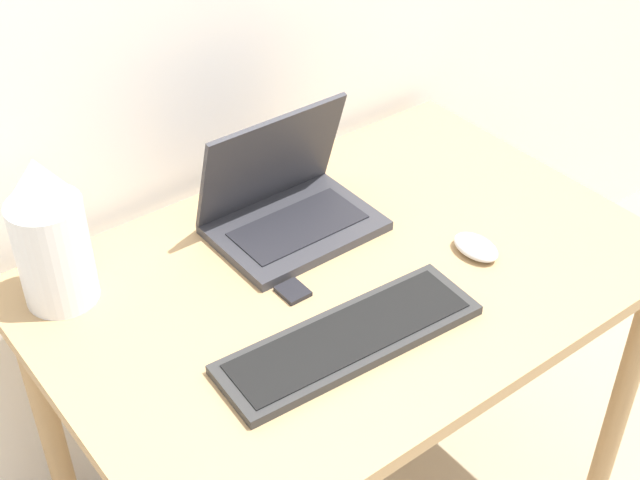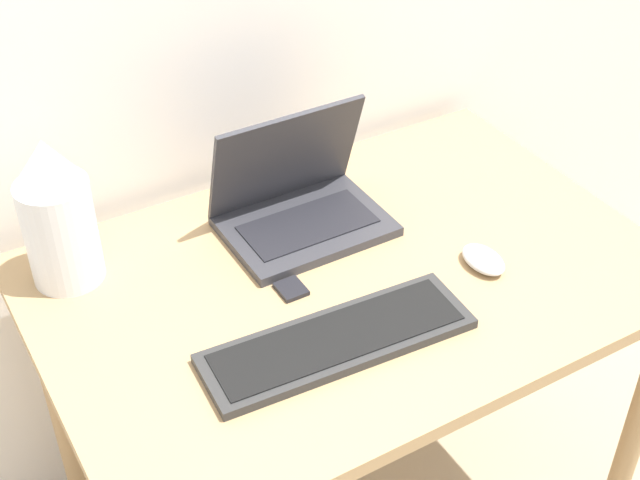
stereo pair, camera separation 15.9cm
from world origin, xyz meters
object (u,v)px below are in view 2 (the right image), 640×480
at_px(keyboard, 337,341).
at_px(mp3_player, 291,289).
at_px(laptop, 298,202).
at_px(mouse, 483,260).
at_px(vase, 57,213).

bearing_deg(keyboard, mp3_player, 90.00).
relative_size(laptop, mp3_player, 5.67).
distance_m(laptop, mouse, 0.38).
height_order(laptop, mouse, laptop).
height_order(keyboard, vase, vase).
bearing_deg(laptop, mouse, -51.63).
relative_size(laptop, keyboard, 0.66).
xyz_separation_m(keyboard, mouse, (0.35, 0.04, 0.00)).
xyz_separation_m(vase, mp3_player, (0.34, -0.25, -0.14)).
relative_size(laptop, vase, 1.08).
relative_size(keyboard, vase, 1.64).
bearing_deg(mp3_player, mouse, -18.91).
bearing_deg(vase, keyboard, -50.75).
relative_size(laptop, mouse, 3.14).
distance_m(mouse, vase, 0.79).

